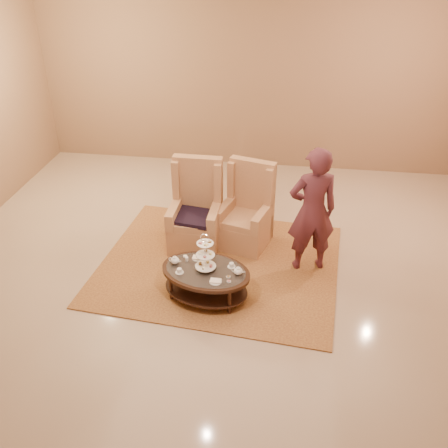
% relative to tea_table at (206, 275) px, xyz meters
% --- Properties ---
extents(ground, '(8.00, 8.00, 0.00)m').
position_rel_tea_table_xyz_m(ground, '(0.10, 0.27, -0.35)').
color(ground, tan).
rests_on(ground, ground).
extents(ceiling, '(8.00, 8.00, 0.02)m').
position_rel_tea_table_xyz_m(ceiling, '(0.10, 0.27, -0.35)').
color(ceiling, silver).
rests_on(ceiling, ground).
extents(wall_back, '(8.00, 0.04, 3.50)m').
position_rel_tea_table_xyz_m(wall_back, '(0.10, 4.27, 1.40)').
color(wall_back, '#956E51').
rests_on(wall_back, ground).
extents(rug, '(3.52, 3.02, 0.02)m').
position_rel_tea_table_xyz_m(rug, '(0.06, 0.73, -0.34)').
color(rug, '#AE7B3E').
rests_on(rug, ground).
extents(tea_table, '(1.29, 1.02, 0.96)m').
position_rel_tea_table_xyz_m(tea_table, '(0.00, 0.00, 0.00)').
color(tea_table, black).
rests_on(tea_table, ground).
extents(armchair_left, '(0.72, 0.75, 1.33)m').
position_rel_tea_table_xyz_m(armchair_left, '(-0.36, 1.23, 0.10)').
color(armchair_left, tan).
rests_on(armchair_left, ground).
extents(armchair_right, '(0.85, 0.87, 1.27)m').
position_rel_tea_table_xyz_m(armchair_right, '(0.37, 1.38, 0.07)').
color(armchair_right, tan).
rests_on(armchair_right, ground).
extents(person, '(0.75, 0.59, 1.80)m').
position_rel_tea_table_xyz_m(person, '(1.29, 0.85, 0.55)').
color(person, '#4F222C').
rests_on(person, ground).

